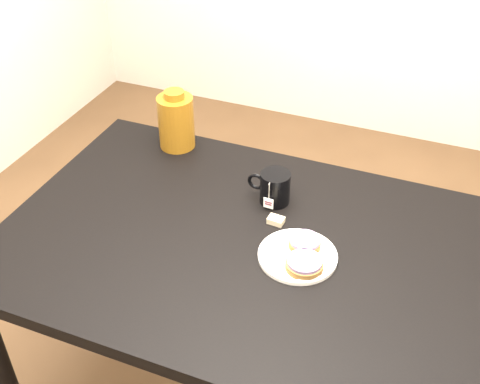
# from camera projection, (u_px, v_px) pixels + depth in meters

# --- Properties ---
(table) EXTENTS (1.40, 0.90, 0.75)m
(table) POSITION_uv_depth(u_px,v_px,m) (254.00, 266.00, 1.68)
(table) COLOR black
(table) RESTS_ON ground_plane
(plate) EXTENTS (0.21, 0.21, 0.02)m
(plate) POSITION_uv_depth(u_px,v_px,m) (298.00, 255.00, 1.58)
(plate) COLOR white
(plate) RESTS_ON table
(bagel_back) EXTENTS (0.10, 0.10, 0.03)m
(bagel_back) POSITION_uv_depth(u_px,v_px,m) (305.00, 243.00, 1.60)
(bagel_back) COLOR brown
(bagel_back) RESTS_ON plate
(bagel_front) EXTENTS (0.11, 0.11, 0.03)m
(bagel_front) POSITION_uv_depth(u_px,v_px,m) (304.00, 264.00, 1.53)
(bagel_front) COLOR brown
(bagel_front) RESTS_ON plate
(mug) EXTENTS (0.13, 0.10, 0.10)m
(mug) POSITION_uv_depth(u_px,v_px,m) (274.00, 187.00, 1.75)
(mug) COLOR black
(mug) RESTS_ON table
(teabag_pouch) EXTENTS (0.05, 0.04, 0.02)m
(teabag_pouch) POSITION_uv_depth(u_px,v_px,m) (276.00, 220.00, 1.70)
(teabag_pouch) COLOR #C6B793
(teabag_pouch) RESTS_ON table
(bagel_package) EXTENTS (0.12, 0.12, 0.20)m
(bagel_package) POSITION_uv_depth(u_px,v_px,m) (176.00, 121.00, 1.98)
(bagel_package) COLOR #5C340C
(bagel_package) RESTS_ON table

